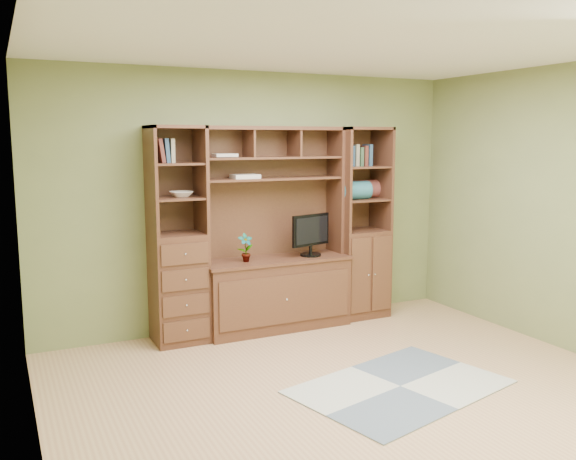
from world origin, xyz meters
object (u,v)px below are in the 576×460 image
center_hutch (276,229)px  right_tower (360,223)px  left_tower (178,236)px  monitor (311,227)px

center_hutch → right_tower: bearing=2.2°
left_tower → monitor: 1.38m
right_tower → monitor: size_ratio=3.44×
right_tower → monitor: 0.65m
monitor → left_tower: bearing=161.2°
right_tower → monitor: right_tower is taller
center_hutch → left_tower: same height
center_hutch → right_tower: 1.03m
center_hutch → right_tower: (1.02, 0.04, 0.00)m
left_tower → right_tower: same height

